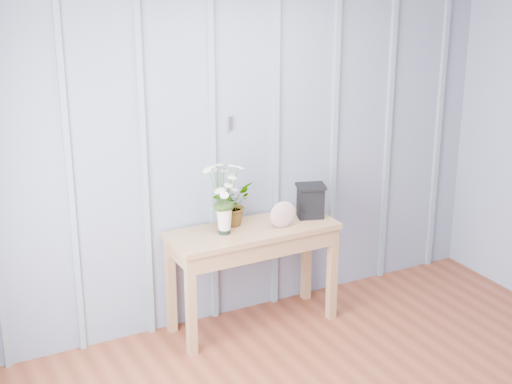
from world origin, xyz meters
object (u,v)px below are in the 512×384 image
sideboard (253,243)px  carved_box (310,201)px  daisy_vase (224,189)px  felt_disc_vessel (283,214)px

sideboard → carved_box: bearing=-0.6°
sideboard → carved_box: (0.47, -0.00, 0.24)m
daisy_vase → felt_disc_vessel: size_ratio=2.68×
felt_disc_vessel → carved_box: bearing=24.4°
felt_disc_vessel → daisy_vase: bearing=175.0°
sideboard → felt_disc_vessel: size_ratio=6.27×
carved_box → daisy_vase: bearing=179.4°
daisy_vase → felt_disc_vessel: 0.47m
felt_disc_vessel → carved_box: (0.27, 0.08, 0.03)m
felt_disc_vessel → carved_box: 0.29m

